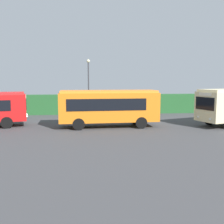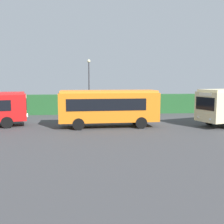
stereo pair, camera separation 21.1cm
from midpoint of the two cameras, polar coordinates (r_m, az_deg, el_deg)
ground_plane at (r=23.62m, az=-4.39°, el=-3.24°), size 80.87×80.87×0.00m
bus_orange at (r=23.39m, az=-0.44°, el=1.27°), size 8.76×2.79×3.24m
person_left at (r=26.46m, az=-2.07°, el=0.03°), size 0.48×0.51×1.86m
person_center at (r=28.99m, az=20.42°, el=-0.02°), size 0.45×0.49×1.67m
hedge_row at (r=32.81m, az=-4.73°, el=1.68°), size 52.44×1.52×2.34m
lamppost at (r=29.55m, az=-4.72°, el=6.38°), size 0.36×0.36×6.33m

